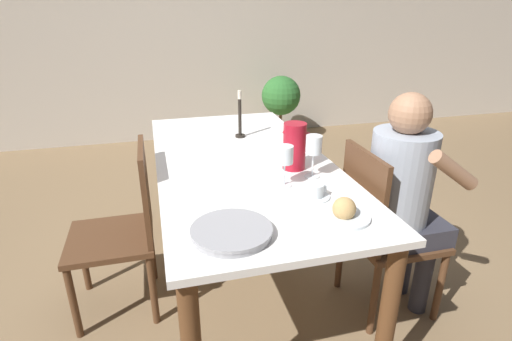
{
  "coord_description": "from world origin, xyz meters",
  "views": [
    {
      "loc": [
        -0.43,
        -1.89,
        1.52
      ],
      "look_at": [
        0.0,
        -0.27,
        0.82
      ],
      "focal_mm": 28.0,
      "sensor_mm": 36.0,
      "label": 1
    }
  ],
  "objects_px": {
    "serving_tray": "(232,232)",
    "bread_plate": "(344,212)",
    "red_pitcher": "(294,146)",
    "person_seated": "(405,191)",
    "teacup_near_person": "(314,192)",
    "wine_glass_water": "(314,147)",
    "potted_plant": "(281,99)",
    "wine_glass_juice": "(285,157)",
    "chair_person_side": "(381,229)",
    "chair_opposite": "(124,227)",
    "candlestick_tall": "(240,120)"
  },
  "relations": [
    {
      "from": "candlestick_tall",
      "to": "wine_glass_water",
      "type": "bearing_deg",
      "value": -74.13
    },
    {
      "from": "potted_plant",
      "to": "wine_glass_juice",
      "type": "bearing_deg",
      "value": -108.02
    },
    {
      "from": "wine_glass_water",
      "to": "teacup_near_person",
      "type": "height_order",
      "value": "wine_glass_water"
    },
    {
      "from": "wine_glass_water",
      "to": "potted_plant",
      "type": "bearing_deg",
      "value": 74.67
    },
    {
      "from": "wine_glass_water",
      "to": "serving_tray",
      "type": "xyz_separation_m",
      "value": [
        -0.47,
        -0.41,
        -0.13
      ]
    },
    {
      "from": "red_pitcher",
      "to": "candlestick_tall",
      "type": "xyz_separation_m",
      "value": [
        -0.15,
        0.56,
        -0.01
      ]
    },
    {
      "from": "chair_opposite",
      "to": "candlestick_tall",
      "type": "distance_m",
      "value": 0.9
    },
    {
      "from": "chair_opposite",
      "to": "wine_glass_juice",
      "type": "xyz_separation_m",
      "value": [
        0.73,
        -0.33,
        0.43
      ]
    },
    {
      "from": "person_seated",
      "to": "wine_glass_juice",
      "type": "relative_size",
      "value": 6.24
    },
    {
      "from": "person_seated",
      "to": "wine_glass_water",
      "type": "bearing_deg",
      "value": -102.27
    },
    {
      "from": "person_seated",
      "to": "teacup_near_person",
      "type": "height_order",
      "value": "person_seated"
    },
    {
      "from": "serving_tray",
      "to": "bread_plate",
      "type": "relative_size",
      "value": 1.44
    },
    {
      "from": "bread_plate",
      "to": "chair_person_side",
      "type": "bearing_deg",
      "value": 39.51
    },
    {
      "from": "wine_glass_juice",
      "to": "red_pitcher",
      "type": "bearing_deg",
      "value": 58.44
    },
    {
      "from": "red_pitcher",
      "to": "candlestick_tall",
      "type": "height_order",
      "value": "candlestick_tall"
    },
    {
      "from": "teacup_near_person",
      "to": "candlestick_tall",
      "type": "height_order",
      "value": "candlestick_tall"
    },
    {
      "from": "chair_opposite",
      "to": "teacup_near_person",
      "type": "relative_size",
      "value": 6.77
    },
    {
      "from": "wine_glass_juice",
      "to": "teacup_near_person",
      "type": "bearing_deg",
      "value": -59.45
    },
    {
      "from": "serving_tray",
      "to": "bread_plate",
      "type": "xyz_separation_m",
      "value": [
        0.43,
        0.01,
        0.01
      ]
    },
    {
      "from": "teacup_near_person",
      "to": "chair_person_side",
      "type": "bearing_deg",
      "value": 16.9
    },
    {
      "from": "person_seated",
      "to": "serving_tray",
      "type": "bearing_deg",
      "value": -71.13
    },
    {
      "from": "wine_glass_juice",
      "to": "serving_tray",
      "type": "xyz_separation_m",
      "value": [
        -0.31,
        -0.35,
        -0.12
      ]
    },
    {
      "from": "chair_person_side",
      "to": "serving_tray",
      "type": "relative_size",
      "value": 3.1
    },
    {
      "from": "red_pitcher",
      "to": "bread_plate",
      "type": "height_order",
      "value": "red_pitcher"
    },
    {
      "from": "wine_glass_water",
      "to": "chair_opposite",
      "type": "bearing_deg",
      "value": 162.98
    },
    {
      "from": "teacup_near_person",
      "to": "serving_tray",
      "type": "bearing_deg",
      "value": -152.6
    },
    {
      "from": "chair_person_side",
      "to": "potted_plant",
      "type": "height_order",
      "value": "chair_person_side"
    },
    {
      "from": "red_pitcher",
      "to": "bread_plate",
      "type": "xyz_separation_m",
      "value": [
        0.01,
        -0.52,
        -0.09
      ]
    },
    {
      "from": "teacup_near_person",
      "to": "wine_glass_juice",
      "type": "bearing_deg",
      "value": 120.55
    },
    {
      "from": "wine_glass_water",
      "to": "chair_person_side",
      "type": "bearing_deg",
      "value": -11.62
    },
    {
      "from": "teacup_near_person",
      "to": "bread_plate",
      "type": "height_order",
      "value": "bread_plate"
    },
    {
      "from": "person_seated",
      "to": "teacup_near_person",
      "type": "bearing_deg",
      "value": -78.28
    },
    {
      "from": "red_pitcher",
      "to": "teacup_near_person",
      "type": "relative_size",
      "value": 1.73
    },
    {
      "from": "red_pitcher",
      "to": "candlestick_tall",
      "type": "bearing_deg",
      "value": 104.58
    },
    {
      "from": "serving_tray",
      "to": "potted_plant",
      "type": "height_order",
      "value": "serving_tray"
    },
    {
      "from": "red_pitcher",
      "to": "serving_tray",
      "type": "bearing_deg",
      "value": -128.43
    },
    {
      "from": "chair_opposite",
      "to": "wine_glass_water",
      "type": "bearing_deg",
      "value": -107.02
    },
    {
      "from": "wine_glass_juice",
      "to": "person_seated",
      "type": "bearing_deg",
      "value": -3.47
    },
    {
      "from": "chair_person_side",
      "to": "wine_glass_water",
      "type": "bearing_deg",
      "value": -101.62
    },
    {
      "from": "chair_person_side",
      "to": "person_seated",
      "type": "relative_size",
      "value": 0.77
    },
    {
      "from": "chair_opposite",
      "to": "serving_tray",
      "type": "height_order",
      "value": "chair_opposite"
    },
    {
      "from": "wine_glass_juice",
      "to": "candlestick_tall",
      "type": "relative_size",
      "value": 0.66
    },
    {
      "from": "chair_person_side",
      "to": "teacup_near_person",
      "type": "height_order",
      "value": "chair_person_side"
    },
    {
      "from": "chair_opposite",
      "to": "wine_glass_juice",
      "type": "bearing_deg",
      "value": -114.48
    },
    {
      "from": "person_seated",
      "to": "chair_opposite",
      "type": "bearing_deg",
      "value": -105.46
    },
    {
      "from": "serving_tray",
      "to": "potted_plant",
      "type": "xyz_separation_m",
      "value": [
        1.22,
        3.15,
        -0.28
      ]
    },
    {
      "from": "wine_glass_juice",
      "to": "bread_plate",
      "type": "xyz_separation_m",
      "value": [
        0.12,
        -0.34,
        -0.11
      ]
    },
    {
      "from": "potted_plant",
      "to": "bread_plate",
      "type": "bearing_deg",
      "value": -104.07
    },
    {
      "from": "wine_glass_juice",
      "to": "bread_plate",
      "type": "bearing_deg",
      "value": -69.88
    },
    {
      "from": "chair_opposite",
      "to": "candlestick_tall",
      "type": "relative_size",
      "value": 3.16
    }
  ]
}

